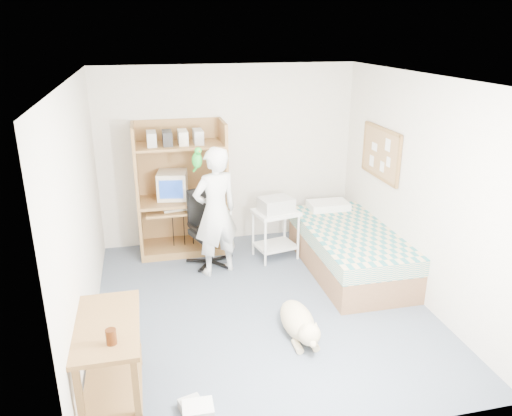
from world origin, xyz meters
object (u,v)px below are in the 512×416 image
(computer_hutch, at_px, (182,194))
(person, at_px, (216,212))
(bed, at_px, (349,249))
(dog, at_px, (299,322))
(printer_cart, at_px, (276,227))
(office_chair, at_px, (208,238))
(side_desk, at_px, (110,351))

(computer_hutch, bearing_deg, person, -66.67)
(computer_hutch, xyz_separation_m, bed, (2.00, -1.12, -0.53))
(bed, bearing_deg, person, 169.00)
(dog, relative_size, printer_cart, 1.44)
(printer_cart, bearing_deg, person, -175.26)
(computer_hutch, relative_size, person, 1.10)
(bed, xyz_separation_m, office_chair, (-1.72, 0.62, 0.06))
(computer_hutch, height_order, side_desk, computer_hutch)
(office_chair, distance_m, person, 0.56)
(side_desk, height_order, office_chair, office_chair)
(person, relative_size, dog, 1.70)
(office_chair, bearing_deg, printer_cart, -22.81)
(side_desk, distance_m, person, 2.47)
(office_chair, height_order, printer_cart, office_chair)
(bed, bearing_deg, office_chair, 160.15)
(computer_hutch, xyz_separation_m, office_chair, (0.28, -0.50, -0.47))
(printer_cart, bearing_deg, computer_hutch, 143.04)
(side_desk, bearing_deg, printer_cart, 49.67)
(bed, xyz_separation_m, dog, (-1.07, -1.27, -0.13))
(bed, height_order, side_desk, side_desk)
(computer_hutch, height_order, bed, computer_hutch)
(person, xyz_separation_m, dog, (0.59, -1.59, -0.66))
(office_chair, height_order, person, person)
(office_chair, bearing_deg, computer_hutch, 98.88)
(bed, relative_size, printer_cart, 3.02)
(computer_hutch, distance_m, person, 0.87)
(computer_hutch, xyz_separation_m, person, (0.34, -0.80, -0.00))
(bed, distance_m, office_chair, 1.83)
(dog, xyz_separation_m, printer_cart, (0.25, 1.85, 0.29))
(computer_hutch, distance_m, office_chair, 0.74)
(side_desk, relative_size, dog, 1.04)
(side_desk, height_order, dog, side_desk)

